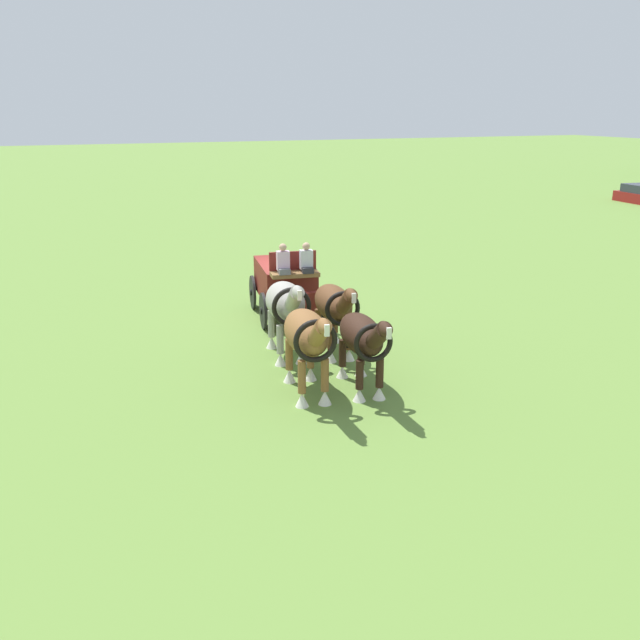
% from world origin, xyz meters
% --- Properties ---
extents(ground_plane, '(220.00, 220.00, 0.00)m').
position_xyz_m(ground_plane, '(0.00, 0.00, 0.00)').
color(ground_plane, olive).
extents(show_wagon, '(5.75, 2.34, 2.66)m').
position_xyz_m(show_wagon, '(0.16, -0.03, 1.16)').
color(show_wagon, maroon).
rests_on(show_wagon, ground).
extents(draft_horse_rear_near, '(3.15, 1.23, 2.20)m').
position_xyz_m(draft_horse_rear_near, '(3.80, 0.04, 1.33)').
color(draft_horse_rear_near, brown).
rests_on(draft_horse_rear_near, ground).
extents(draft_horse_rear_off, '(3.01, 1.30, 2.33)m').
position_xyz_m(draft_horse_rear_off, '(3.58, -1.24, 1.44)').
color(draft_horse_rear_off, '#9E998E').
rests_on(draft_horse_rear_off, ground).
extents(draft_horse_lead_near, '(3.14, 1.20, 2.15)m').
position_xyz_m(draft_horse_lead_near, '(6.38, -0.38, 1.29)').
color(draft_horse_lead_near, '#331E14').
rests_on(draft_horse_lead_near, ground).
extents(draft_horse_lead_off, '(3.15, 1.28, 2.31)m').
position_xyz_m(draft_horse_lead_off, '(6.15, -1.66, 1.43)').
color(draft_horse_lead_off, brown).
rests_on(draft_horse_lead_off, ground).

